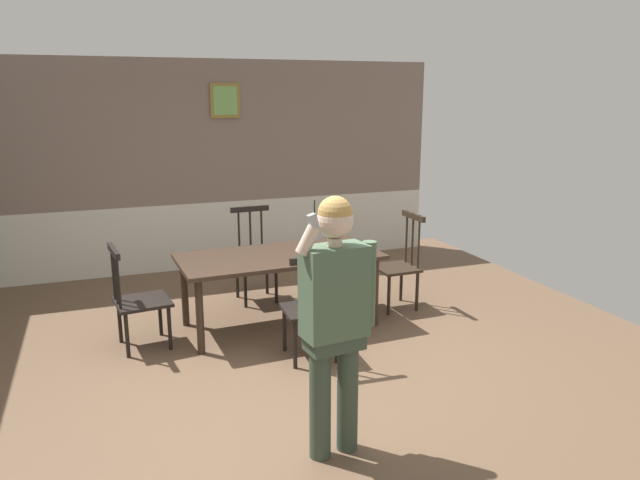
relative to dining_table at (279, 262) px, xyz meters
The scene contains 8 objects.
ground_plane 1.29m from the dining_table, 108.76° to the right, with size 7.59×7.59×0.00m, color brown.
room_back_partition 2.52m from the dining_table, 98.33° to the left, with size 6.52×0.17×2.74m.
dining_table is the anchor object (origin of this frame).
chair_near_window 1.39m from the dining_table, ahead, with size 0.45×0.45×1.05m.
chair_by_doorway 1.40m from the dining_table, behind, with size 0.53×0.53×0.98m.
chair_at_table_head 0.88m from the dining_table, 87.85° to the right, with size 0.50×0.50×1.00m.
chair_opposite_corner 0.88m from the dining_table, 92.38° to the left, with size 0.46×0.46×1.06m.
person_figure 2.32m from the dining_table, 97.67° to the right, with size 0.56×0.26×1.72m.
Camera 1 is at (-1.28, -4.52, 2.32)m, focal length 33.74 mm.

